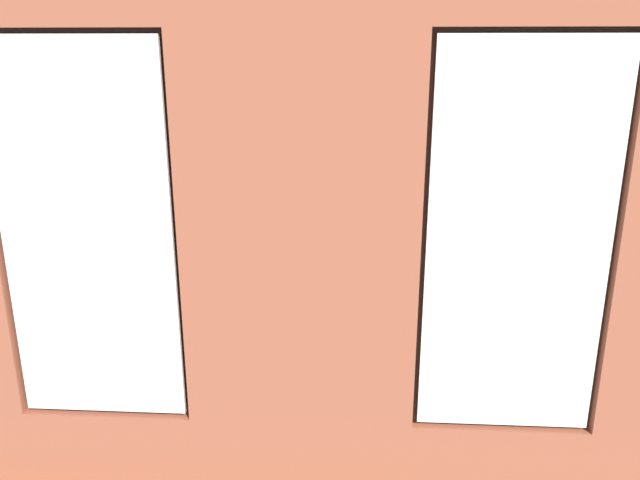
% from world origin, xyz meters
% --- Properties ---
extents(ground_plane, '(7.03, 5.66, 0.10)m').
position_xyz_m(ground_plane, '(0.00, 0.00, -0.05)').
color(ground_plane, brown).
extents(brick_wall_with_windows, '(6.43, 0.30, 3.46)m').
position_xyz_m(brick_wall_with_windows, '(0.00, 2.45, 1.70)').
color(brick_wall_with_windows, '#9E5138').
rests_on(brick_wall_with_windows, ground_plane).
extents(couch_by_window, '(2.08, 0.87, 0.80)m').
position_xyz_m(couch_by_window, '(0.44, 1.80, 0.33)').
color(couch_by_window, black).
rests_on(couch_by_window, ground_plane).
extents(couch_left, '(1.00, 2.05, 0.80)m').
position_xyz_m(couch_left, '(-2.51, 0.26, 0.33)').
color(couch_left, black).
rests_on(couch_left, ground_plane).
extents(coffee_table, '(1.40, 0.83, 0.45)m').
position_xyz_m(coffee_table, '(0.03, 0.10, 0.40)').
color(coffee_table, '#A87547').
rests_on(coffee_table, ground_plane).
extents(cup_ceramic, '(0.09, 0.09, 0.11)m').
position_xyz_m(cup_ceramic, '(0.45, 0.22, 0.50)').
color(cup_ceramic, '#33567F').
rests_on(cup_ceramic, coffee_table).
extents(candle_jar, '(0.08, 0.08, 0.10)m').
position_xyz_m(candle_jar, '(-0.36, -0.05, 0.50)').
color(candle_jar, '#B7333D').
rests_on(candle_jar, coffee_table).
extents(table_plant_small, '(0.14, 0.14, 0.25)m').
position_xyz_m(table_plant_small, '(-0.08, 0.22, 0.58)').
color(table_plant_small, '#9E5638').
rests_on(table_plant_small, coffee_table).
extents(remote_black, '(0.18, 0.08, 0.02)m').
position_xyz_m(remote_black, '(0.20, -0.01, 0.46)').
color(remote_black, black).
rests_on(remote_black, coffee_table).
extents(remote_gray, '(0.09, 0.18, 0.02)m').
position_xyz_m(remote_gray, '(0.03, 0.10, 0.46)').
color(remote_gray, '#59595B').
rests_on(remote_gray, coffee_table).
extents(media_console, '(1.00, 0.42, 0.57)m').
position_xyz_m(media_console, '(2.86, 0.43, 0.29)').
color(media_console, black).
rests_on(media_console, ground_plane).
extents(tv_flatscreen, '(0.93, 0.20, 0.65)m').
position_xyz_m(tv_flatscreen, '(2.86, 0.42, 0.90)').
color(tv_flatscreen, black).
rests_on(tv_flatscreen, media_console).
extents(papasan_chair, '(1.19, 1.19, 0.73)m').
position_xyz_m(papasan_chair, '(1.15, -1.64, 0.46)').
color(papasan_chair, olive).
rests_on(papasan_chair, ground_plane).
extents(potted_plant_near_tv, '(0.84, 0.95, 1.31)m').
position_xyz_m(potted_plant_near_tv, '(2.32, 1.37, 0.87)').
color(potted_plant_near_tv, gray).
rests_on(potted_plant_near_tv, ground_plane).
extents(potted_plant_by_left_couch, '(0.40, 0.40, 0.70)m').
position_xyz_m(potted_plant_by_left_couch, '(-2.11, -1.18, 0.47)').
color(potted_plant_by_left_couch, brown).
rests_on(potted_plant_by_left_couch, ground_plane).
extents(potted_plant_foreground_right, '(0.71, 0.81, 1.13)m').
position_xyz_m(potted_plant_foreground_right, '(2.57, -1.78, 0.50)').
color(potted_plant_foreground_right, gray).
rests_on(potted_plant_foreground_right, ground_plane).
extents(potted_plant_beside_window_right, '(0.73, 0.79, 1.20)m').
position_xyz_m(potted_plant_beside_window_right, '(1.76, 1.90, 0.63)').
color(potted_plant_beside_window_right, '#9E5638').
rests_on(potted_plant_beside_window_right, ground_plane).
extents(potted_plant_between_couches, '(1.07, 1.19, 1.45)m').
position_xyz_m(potted_plant_between_couches, '(-1.06, 1.75, 0.99)').
color(potted_plant_between_couches, '#9E5638').
rests_on(potted_plant_between_couches, ground_plane).
extents(potted_plant_mid_room_small, '(0.24, 0.24, 0.47)m').
position_xyz_m(potted_plant_mid_room_small, '(-1.09, -0.71, 0.30)').
color(potted_plant_mid_room_small, beige).
rests_on(potted_plant_mid_room_small, ground_plane).
extents(potted_plant_corner_near_left, '(0.81, 0.84, 1.29)m').
position_xyz_m(potted_plant_corner_near_left, '(-2.65, -1.83, 0.82)').
color(potted_plant_corner_near_left, gray).
rests_on(potted_plant_corner_near_left, ground_plane).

